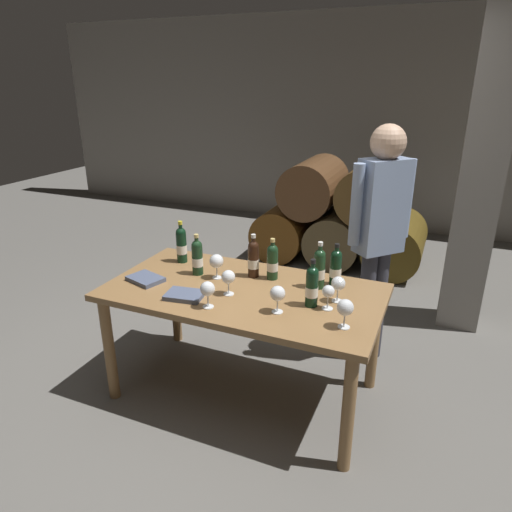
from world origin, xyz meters
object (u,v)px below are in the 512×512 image
Objects in this scene: wine_glass_3 at (338,284)px; leather_ledger at (185,295)px; wine_bottle_5 at (181,244)px; tasting_notebook at (146,279)px; wine_bottle_2 at (253,258)px; wine_glass_1 at (328,292)px; wine_glass_2 at (228,278)px; wine_glass_6 at (278,294)px; wine_bottle_0 at (197,257)px; wine_bottle_4 at (272,261)px; wine_glass_5 at (216,262)px; wine_bottle_6 at (336,267)px; wine_bottle_3 at (319,268)px; sommelier_presenting at (380,225)px; wine_glass_4 at (208,289)px; wine_glass_0 at (345,308)px; wine_bottle_1 at (312,286)px; dining_table at (243,302)px.

wine_glass_3 reaches higher than leather_ledger.
wine_bottle_5 reaches higher than tasting_notebook.
wine_bottle_2 is 1.33× the size of tasting_notebook.
wine_glass_1 is at bearing -14.57° from wine_bottle_5.
wine_glass_6 is at bearing -15.53° from wine_glass_2.
wine_glass_1 is (0.92, -0.15, -0.02)m from wine_bottle_0.
wine_bottle_0 is at bearing 98.36° from leather_ledger.
wine_bottle_4 is at bearing 148.34° from wine_glass_1.
wine_glass_5 is (0.36, -0.16, -0.01)m from wine_bottle_5.
wine_glass_5 is at bearing -3.65° from wine_bottle_0.
wine_bottle_6 is 0.95m from leather_ledger.
wine_glass_6 is (-0.12, -0.41, -0.02)m from wine_bottle_3.
wine_bottle_2 is 0.53m from wine_bottle_6.
wine_glass_5 is (0.15, -0.01, -0.01)m from wine_bottle_0.
wine_bottle_6 is at bearing 25.61° from leather_ledger.
wine_glass_2 is at bearing -130.97° from sommelier_presenting.
wine_glass_6 is (-0.20, -0.49, -0.01)m from wine_bottle_6.
wine_glass_4 reaches higher than wine_glass_2.
wine_glass_6 is (-0.28, -0.26, 0.00)m from wine_glass_3.
wine_bottle_5 is at bearing 159.92° from wine_glass_0.
wine_bottle_5 is 1.37× the size of leather_ledger.
wine_bottle_1 is at bearing 25.02° from wine_glass_4.
wine_bottle_2 is 2.01× the size of wine_glass_1.
wine_bottle_4 is 1.74× the size of wine_glass_4.
wine_bottle_4 is (-0.34, 0.27, -0.00)m from wine_bottle_1.
wine_glass_0 is 0.96m from leather_ledger.
wine_bottle_5 is 1.38m from sommelier_presenting.
wine_bottle_4 is at bearing 63.99° from wine_glass_2.
wine_glass_4 is 0.09× the size of sommelier_presenting.
wine_bottle_5 reaches higher than dining_table.
wine_bottle_2 is 0.57m from wine_bottle_5.
wine_glass_0 is 1.03× the size of wine_glass_3.
wine_bottle_0 is 0.37m from leather_ledger.
wine_glass_5 is at bearing -169.56° from wine_bottle_3.
wine_bottle_3 is 1.87× the size of wine_glass_0.
wine_glass_2 is 0.99× the size of wine_glass_4.
tasting_notebook is at bearing -175.30° from wine_bottle_1.
sommelier_presenting reaches higher than wine_bottle_2.
tasting_notebook is at bearing -150.75° from wine_bottle_2.
wine_bottle_1 is 0.95× the size of wine_bottle_3.
wine_bottle_3 is 1.92× the size of wine_glass_2.
leather_ledger is (-0.28, -0.24, 0.11)m from dining_table.
wine_glass_3 is 0.09× the size of sommelier_presenting.
wine_glass_2 is at bearing -117.78° from dining_table.
wine_glass_3 is 1.23m from tasting_notebook.
wine_glass_0 is 0.77m from wine_glass_4.
wine_glass_2 is 0.71× the size of tasting_notebook.
wine_bottle_5 is at bearing 156.30° from wine_glass_5.
dining_table is 5.95× the size of wine_bottle_1.
wine_bottle_3 is 0.12m from wine_bottle_6.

